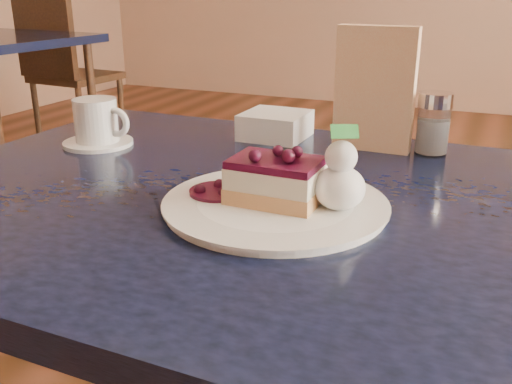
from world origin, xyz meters
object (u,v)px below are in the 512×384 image
at_px(coffee_set, 98,125).
at_px(dessert_plate, 275,205).
at_px(cheesecake_slice, 276,181).
at_px(main_table, 287,247).

bearing_deg(coffee_set, dessert_plate, -21.84).
relative_size(dessert_plate, cheesecake_slice, 2.46).
height_order(cheesecake_slice, coffee_set, coffee_set).
xyz_separation_m(main_table, cheesecake_slice, (-0.00, -0.05, 0.13)).
bearing_deg(main_table, cheesecake_slice, -90.00).
relative_size(main_table, dessert_plate, 4.07).
relative_size(main_table, cheesecake_slice, 10.00).
bearing_deg(cheesecake_slice, coffee_set, 158.76).
distance_m(dessert_plate, cheesecake_slice, 0.04).
bearing_deg(main_table, dessert_plate, -90.00).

